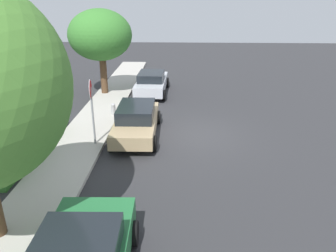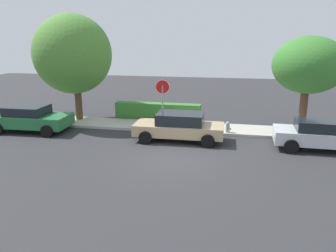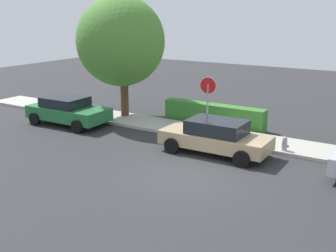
{
  "view_description": "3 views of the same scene",
  "coord_description": "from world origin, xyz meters",
  "px_view_note": "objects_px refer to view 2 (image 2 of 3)",
  "views": [
    {
      "loc": [
        -13.39,
        0.66,
        5.8
      ],
      "look_at": [
        -1.49,
        1.1,
        1.0
      ],
      "focal_mm": 35.0,
      "sensor_mm": 36.0,
      "label": 1
    },
    {
      "loc": [
        2.32,
        -12.87,
        4.93
      ],
      "look_at": [
        -0.35,
        0.5,
        1.27
      ],
      "focal_mm": 35.0,
      "sensor_mm": 36.0,
      "label": 2
    },
    {
      "loc": [
        6.72,
        -12.04,
        5.58
      ],
      "look_at": [
        -1.82,
        1.55,
        1.14
      ],
      "focal_mm": 45.0,
      "sensor_mm": 36.0,
      "label": 3
    }
  ],
  "objects_px": {
    "street_tree_mid_block": "(73,54)",
    "fire_hydrant": "(228,128)",
    "stop_sign": "(163,96)",
    "parked_car_green": "(30,118)",
    "parked_car_tan": "(179,126)",
    "parked_car_silver": "(323,135)",
    "street_tree_near_corner": "(309,65)"
  },
  "relations": [
    {
      "from": "parked_car_tan",
      "to": "parked_car_green",
      "type": "bearing_deg",
      "value": 179.14
    },
    {
      "from": "fire_hydrant",
      "to": "parked_car_green",
      "type": "bearing_deg",
      "value": -172.69
    },
    {
      "from": "stop_sign",
      "to": "parked_car_green",
      "type": "xyz_separation_m",
      "value": [
        -7.07,
        -1.43,
        -1.19
      ]
    },
    {
      "from": "parked_car_tan",
      "to": "parked_car_silver",
      "type": "bearing_deg",
      "value": -0.95
    },
    {
      "from": "stop_sign",
      "to": "parked_car_silver",
      "type": "bearing_deg",
      "value": -12.06
    },
    {
      "from": "parked_car_tan",
      "to": "parked_car_green",
      "type": "distance_m",
      "value": 8.24
    },
    {
      "from": "stop_sign",
      "to": "parked_car_green",
      "type": "distance_m",
      "value": 7.31
    },
    {
      "from": "parked_car_green",
      "to": "parked_car_silver",
      "type": "distance_m",
      "value": 14.87
    },
    {
      "from": "street_tree_mid_block",
      "to": "fire_hydrant",
      "type": "xyz_separation_m",
      "value": [
        9.13,
        -1.2,
        -3.66
      ]
    },
    {
      "from": "parked_car_silver",
      "to": "stop_sign",
      "type": "bearing_deg",
      "value": 167.94
    },
    {
      "from": "stop_sign",
      "to": "parked_car_green",
      "type": "relative_size",
      "value": 0.67
    },
    {
      "from": "stop_sign",
      "to": "street_tree_near_corner",
      "type": "xyz_separation_m",
      "value": [
        7.47,
        1.27,
        1.66
      ]
    },
    {
      "from": "parked_car_green",
      "to": "parked_car_silver",
      "type": "height_order",
      "value": "parked_car_green"
    },
    {
      "from": "parked_car_silver",
      "to": "parked_car_tan",
      "type": "bearing_deg",
      "value": 179.05
    },
    {
      "from": "street_tree_near_corner",
      "to": "stop_sign",
      "type": "bearing_deg",
      "value": -170.38
    },
    {
      "from": "street_tree_near_corner",
      "to": "fire_hydrant",
      "type": "xyz_separation_m",
      "value": [
        -3.95,
        -1.34,
        -3.22
      ]
    },
    {
      "from": "stop_sign",
      "to": "fire_hydrant",
      "type": "relative_size",
      "value": 3.93
    },
    {
      "from": "stop_sign",
      "to": "parked_car_tan",
      "type": "height_order",
      "value": "stop_sign"
    },
    {
      "from": "stop_sign",
      "to": "street_tree_near_corner",
      "type": "relative_size",
      "value": 0.55
    },
    {
      "from": "street_tree_mid_block",
      "to": "parked_car_green",
      "type": "bearing_deg",
      "value": -119.63
    },
    {
      "from": "street_tree_near_corner",
      "to": "fire_hydrant",
      "type": "height_order",
      "value": "street_tree_near_corner"
    },
    {
      "from": "parked_car_silver",
      "to": "street_tree_mid_block",
      "type": "height_order",
      "value": "street_tree_mid_block"
    },
    {
      "from": "parked_car_tan",
      "to": "fire_hydrant",
      "type": "xyz_separation_m",
      "value": [
        2.34,
        1.48,
        -0.36
      ]
    },
    {
      "from": "fire_hydrant",
      "to": "parked_car_silver",
      "type": "bearing_deg",
      "value": -20.38
    },
    {
      "from": "stop_sign",
      "to": "parked_car_silver",
      "type": "height_order",
      "value": "stop_sign"
    },
    {
      "from": "stop_sign",
      "to": "parked_car_tan",
      "type": "bearing_deg",
      "value": -53.0
    },
    {
      "from": "parked_car_green",
      "to": "parked_car_tan",
      "type": "bearing_deg",
      "value": -0.86
    },
    {
      "from": "parked_car_tan",
      "to": "parked_car_silver",
      "type": "xyz_separation_m",
      "value": [
        6.63,
        -0.11,
        -0.01
      ]
    },
    {
      "from": "fire_hydrant",
      "to": "parked_car_tan",
      "type": "bearing_deg",
      "value": -147.72
    },
    {
      "from": "street_tree_near_corner",
      "to": "street_tree_mid_block",
      "type": "distance_m",
      "value": 13.09
    },
    {
      "from": "parked_car_tan",
      "to": "parked_car_green",
      "type": "xyz_separation_m",
      "value": [
        -8.24,
        0.12,
        0.01
      ]
    },
    {
      "from": "parked_car_tan",
      "to": "parked_car_silver",
      "type": "distance_m",
      "value": 6.63
    }
  ]
}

